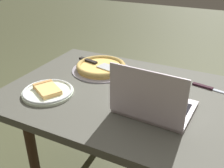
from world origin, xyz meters
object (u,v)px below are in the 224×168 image
object	(u,v)px
laptop	(153,103)
pizza_plate	(48,91)
pizza_tray	(101,67)
table_knife	(212,89)
dining_table	(124,105)

from	to	relation	value
laptop	pizza_plate	world-z (taller)	laptop
pizza_tray	table_knife	bearing A→B (deg)	4.08
pizza_tray	laptop	bearing A→B (deg)	-35.14
pizza_plate	pizza_tray	size ratio (longest dim) A/B	0.74
pizza_plate	pizza_tray	xyz separation A→B (m)	(0.10, 0.35, 0.01)
table_knife	pizza_plate	bearing A→B (deg)	-150.66
pizza_tray	pizza_plate	bearing A→B (deg)	-105.82
pizza_plate	pizza_tray	bearing A→B (deg)	74.18
dining_table	laptop	size ratio (longest dim) A/B	3.52
table_knife	dining_table	bearing A→B (deg)	-149.84
laptop	pizza_tray	bearing A→B (deg)	144.86
dining_table	pizza_plate	distance (m)	0.38
laptop	pizza_plate	bearing A→B (deg)	-172.19
dining_table	laptop	world-z (taller)	laptop
dining_table	table_knife	size ratio (longest dim) A/B	4.64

